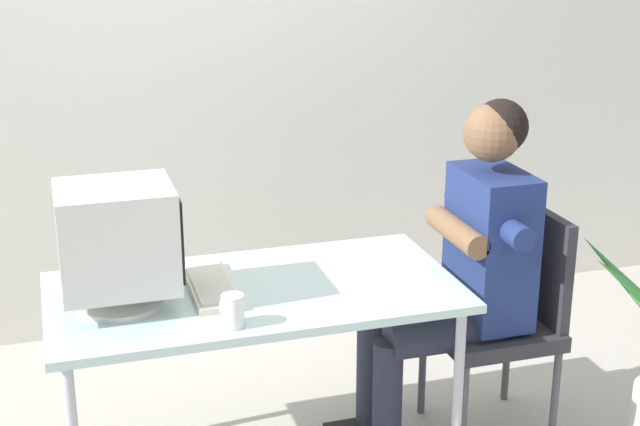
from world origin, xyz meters
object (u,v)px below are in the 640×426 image
(person_seated, at_px, (464,262))
(keyboard, at_px, (210,285))
(desk, at_px, (254,302))
(office_chair, at_px, (507,311))
(crt_monitor, at_px, (118,239))
(desk_mug, at_px, (232,310))

(person_seated, bearing_deg, keyboard, 178.81)
(desk, height_order, office_chair, office_chair)
(crt_monitor, xyz_separation_m, desk_mug, (0.32, -0.26, -0.18))
(desk_mug, bearing_deg, crt_monitor, 140.86)
(desk, distance_m, office_chair, 1.01)
(office_chair, bearing_deg, desk, -178.99)
(keyboard, distance_m, office_chair, 1.17)
(keyboard, bearing_deg, person_seated, -1.19)
(office_chair, xyz_separation_m, desk_mug, (-1.13, -0.29, 0.28))
(person_seated, height_order, desk_mug, person_seated)
(desk, xyz_separation_m, office_chair, (1.00, 0.02, -0.17))
(desk, relative_size, desk_mug, 13.16)
(desk, height_order, crt_monitor, crt_monitor)
(desk, xyz_separation_m, keyboard, (-0.15, 0.04, 0.07))
(desk, relative_size, person_seated, 1.05)
(crt_monitor, bearing_deg, keyboard, 10.40)
(desk, xyz_separation_m, person_seated, (0.80, 0.02, 0.05))
(person_seated, xyz_separation_m, desk_mug, (-0.93, -0.29, 0.05))
(crt_monitor, relative_size, person_seated, 0.31)
(office_chair, height_order, desk_mug, office_chair)
(desk, bearing_deg, desk_mug, -115.74)
(person_seated, bearing_deg, desk, -178.75)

